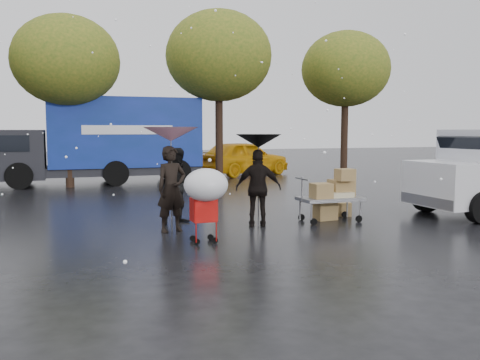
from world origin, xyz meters
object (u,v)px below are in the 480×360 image
object	(u,v)px
shopping_cart	(206,189)
blue_truck	(104,141)
yellow_taxi	(243,158)
person_black	(258,188)
person_pink	(172,189)
vendor_cart	(334,191)

from	to	relation	value
shopping_cart	blue_truck	xyz separation A→B (m)	(-0.95, 12.24, 0.69)
yellow_taxi	person_black	bearing A→B (deg)	139.30
blue_truck	yellow_taxi	distance (m)	6.98
yellow_taxi	person_pink	bearing A→B (deg)	131.52
vendor_cart	yellow_taxi	size ratio (longest dim) A/B	0.31
vendor_cart	shopping_cart	size ratio (longest dim) A/B	1.04
person_pink	shopping_cart	world-z (taller)	person_pink
blue_truck	vendor_cart	bearing A→B (deg)	-67.51
blue_truck	yellow_taxi	world-z (taller)	blue_truck
person_black	yellow_taxi	bearing A→B (deg)	-88.30
person_pink	vendor_cart	bearing A→B (deg)	-16.11
person_black	person_pink	bearing A→B (deg)	17.86
person_black	blue_truck	size ratio (longest dim) A/B	0.21
shopping_cart	person_pink	bearing A→B (deg)	104.35
person_pink	blue_truck	world-z (taller)	blue_truck
person_pink	shopping_cart	distance (m)	1.48
person_pink	yellow_taxi	xyz separation A→B (m)	(6.09, 12.64, -0.08)
vendor_cart	shopping_cart	world-z (taller)	shopping_cart
vendor_cart	shopping_cart	distance (m)	3.82
person_pink	person_black	xyz separation A→B (m)	(1.98, -0.06, -0.05)
person_pink	blue_truck	size ratio (longest dim) A/B	0.22
person_pink	vendor_cart	xyz separation A→B (m)	(3.91, -0.05, -0.20)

